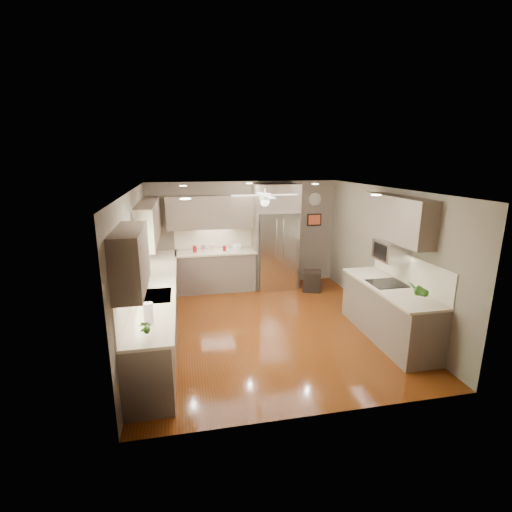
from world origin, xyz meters
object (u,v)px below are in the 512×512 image
object	(u,v)px
soap_bottle	(146,283)
refrigerator	(276,238)
paper_towel	(149,313)
canister_c	(212,248)
canister_d	(224,248)
canister_a	(195,249)
microwave	(391,251)
potted_plant_left	(144,327)
canister_b	(203,248)
stool	(312,281)
bowl	(237,249)
potted_plant_right	(417,290)

from	to	relation	value
soap_bottle	refrigerator	bearing A→B (deg)	39.30
paper_towel	canister_c	bearing A→B (deg)	73.17
canister_d	canister_c	bearing A→B (deg)	-179.88
canister_a	microwave	size ratio (longest dim) A/B	0.26
canister_d	microwave	world-z (taller)	microwave
refrigerator	potted_plant_left	bearing A→B (deg)	-122.95
canister_a	canister_c	xyz separation A→B (m)	(0.39, 0.00, 0.01)
canister_c	potted_plant_left	bearing A→B (deg)	-105.49
refrigerator	paper_towel	world-z (taller)	refrigerator
canister_b	stool	size ratio (longest dim) A/B	0.27
refrigerator	stool	size ratio (longest dim) A/B	4.66
soap_bottle	refrigerator	size ratio (longest dim) A/B	0.08
refrigerator	stool	distance (m)	1.30
canister_b	bowl	xyz separation A→B (m)	(0.78, -0.03, -0.04)
potted_plant_right	microwave	size ratio (longest dim) A/B	0.65
soap_bottle	paper_towel	distance (m)	1.43
canister_a	potted_plant_right	xyz separation A→B (m)	(3.11, -3.69, 0.10)
canister_d	potted_plant_left	distance (m)	4.36
canister_d	potted_plant_right	world-z (taller)	potted_plant_right
canister_d	bowl	world-z (taller)	canister_d
canister_a	refrigerator	world-z (taller)	refrigerator
soap_bottle	paper_towel	xyz separation A→B (m)	(0.14, -1.42, 0.05)
potted_plant_left	soap_bottle	bearing A→B (deg)	93.90
stool	refrigerator	bearing A→B (deg)	149.57
canister_d	microwave	bearing A→B (deg)	-46.99
refrigerator	microwave	size ratio (longest dim) A/B	4.45
canister_a	canister_c	bearing A→B (deg)	0.22
microwave	stool	size ratio (longest dim) A/B	1.05
canister_d	potted_plant_left	bearing A→B (deg)	-109.15
refrigerator	bowl	bearing A→B (deg)	175.51
canister_d	soap_bottle	bearing A→B (deg)	-124.07
canister_c	potted_plant_right	size ratio (longest dim) A/B	0.48
potted_plant_left	microwave	world-z (taller)	microwave
canister_b	canister_d	xyz separation A→B (m)	(0.48, -0.07, -0.01)
soap_bottle	bowl	size ratio (longest dim) A/B	0.79
canister_c	potted_plant_right	xyz separation A→B (m)	(2.72, -3.69, 0.09)
canister_b	canister_c	size ratio (longest dim) A/B	0.83
microwave	soap_bottle	bearing A→B (deg)	173.95
bowl	microwave	size ratio (longest dim) A/B	0.44
potted_plant_right	microwave	world-z (taller)	microwave
paper_towel	canister_b	bearing A→B (deg)	76.17
canister_b	canister_a	bearing A→B (deg)	-159.03
canister_a	potted_plant_right	distance (m)	4.83
canister_b	potted_plant_left	distance (m)	4.30
stool	paper_towel	bearing A→B (deg)	-136.42
potted_plant_right	refrigerator	size ratio (longest dim) A/B	0.15
canister_a	canister_c	size ratio (longest dim) A/B	0.83
canister_c	potted_plant_left	distance (m)	4.27
soap_bottle	potted_plant_left	size ratio (longest dim) A/B	0.69
microwave	canister_d	bearing A→B (deg)	133.01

